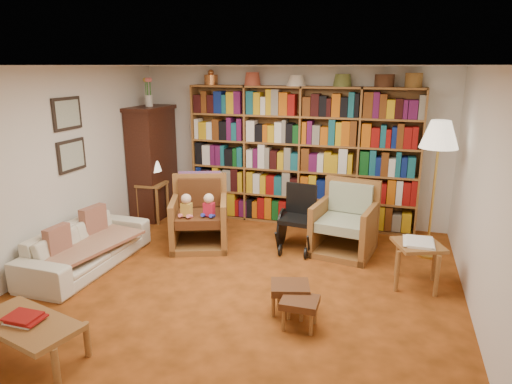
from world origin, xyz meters
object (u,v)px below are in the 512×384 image
at_px(side_table_lamp, 152,193).
at_px(footstool_b, 300,304).
at_px(floor_lamp, 439,140).
at_px(coffee_table, 27,326).
at_px(sofa, 87,246).
at_px(side_table_papers, 418,250).
at_px(wheelchair, 299,220).
at_px(armchair_leather, 202,216).
at_px(armchair_sage, 345,225).
at_px(footstool_a, 290,289).

xyz_separation_m(side_table_lamp, footstool_b, (2.99, -2.48, -0.23)).
bearing_deg(floor_lamp, coffee_table, -134.86).
distance_m(sofa, coffee_table, 1.96).
height_order(sofa, side_table_papers, side_table_papers).
distance_m(sofa, floor_lamp, 4.70).
bearing_deg(wheelchair, side_table_lamp, 169.79).
xyz_separation_m(armchair_leather, coffee_table, (-0.35, -2.98, -0.07)).
bearing_deg(footstool_b, side_table_papers, 48.64).
height_order(armchair_sage, coffee_table, armchair_sage).
bearing_deg(sofa, side_table_lamp, 3.67).
relative_size(side_table_lamp, footstool_b, 1.79).
relative_size(armchair_leather, footstool_a, 2.29).
height_order(sofa, side_table_lamp, side_table_lamp).
bearing_deg(floor_lamp, armchair_leather, -171.11).
distance_m(side_table_lamp, armchair_leather, 1.39).
xyz_separation_m(armchair_leather, footstool_b, (1.80, -1.78, -0.16)).
bearing_deg(side_table_papers, armchair_sage, 137.38).
bearing_deg(floor_lamp, armchair_sage, -172.76).
bearing_deg(coffee_table, footstool_b, 29.34).
xyz_separation_m(side_table_lamp, coffee_table, (0.85, -3.68, -0.14)).
bearing_deg(side_table_lamp, side_table_papers, -16.40).
distance_m(armchair_sage, wheelchair, 0.64).
height_order(footstool_b, coffee_table, coffee_table).
height_order(side_table_lamp, footstool_b, side_table_lamp).
relative_size(footstool_b, coffee_table, 0.34).
height_order(armchair_sage, floor_lamp, floor_lamp).
relative_size(armchair_sage, footstool_b, 2.71).
height_order(sofa, armchair_sage, armchair_sage).
height_order(wheelchair, coffee_table, wheelchair).
bearing_deg(wheelchair, armchair_sage, 9.29).
xyz_separation_m(armchair_leather, wheelchair, (1.36, 0.24, 0.01)).
distance_m(footstool_a, footstool_b, 0.28).
height_order(armchair_leather, armchair_sage, armchair_leather).
relative_size(side_table_papers, coffee_table, 0.61).
height_order(sofa, footstool_b, sofa).
bearing_deg(footstool_a, floor_lamp, 54.37).
relative_size(side_table_lamp, footstool_a, 1.39).
bearing_deg(wheelchair, side_table_papers, -25.76).
xyz_separation_m(wheelchair, side_table_papers, (1.55, -0.75, 0.03)).
bearing_deg(footstool_a, armchair_leather, 136.83).
bearing_deg(footstool_a, wheelchair, 99.02).
xyz_separation_m(armchair_sage, footstool_a, (-0.34, -1.89, -0.10)).
bearing_deg(side_table_lamp, footstool_a, -38.35).
bearing_deg(armchair_sage, footstool_b, -95.18).
bearing_deg(armchair_leather, floor_lamp, 8.89).
relative_size(floor_lamp, coffee_table, 1.72).
distance_m(sofa, footstool_a, 2.77).
bearing_deg(side_table_lamp, armchair_leather, -30.47).
relative_size(armchair_sage, side_table_papers, 1.51).
bearing_deg(footstool_b, armchair_leather, 135.36).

